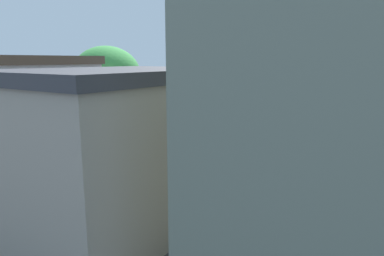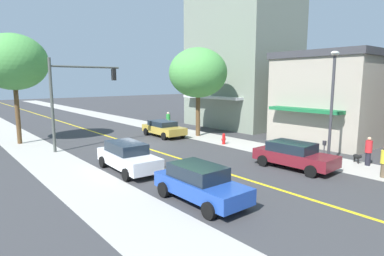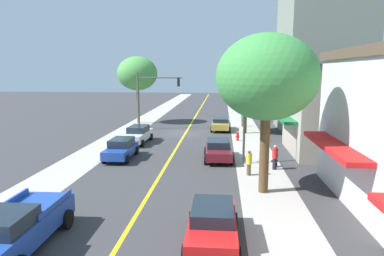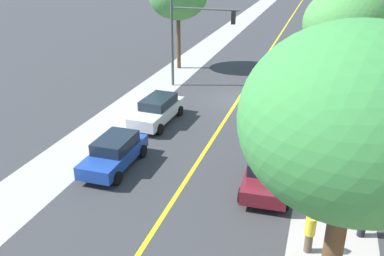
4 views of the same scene
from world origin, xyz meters
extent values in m
plane|color=#38383A|center=(0.00, 0.00, 0.00)|extent=(140.00, 140.00, 0.00)
cube|color=#ADA8A0|center=(-6.46, 0.00, 0.00)|extent=(3.15, 126.00, 0.01)
cube|color=#ADA8A0|center=(6.46, 0.00, 0.00)|extent=(3.15, 126.00, 0.01)
cube|color=yellow|center=(0.00, 0.00, 0.00)|extent=(0.20, 126.00, 0.00)
cube|color=gray|center=(-14.37, -2.66, 7.51)|extent=(8.08, 10.07, 15.02)
cube|color=#B7BABF|center=(-9.82, -2.66, 3.20)|extent=(1.02, 7.65, 0.24)
cube|color=#A39989|center=(-14.37, 8.19, 3.27)|extent=(9.99, 7.21, 6.54)
cube|color=#38383D|center=(-14.37, 8.19, 6.79)|extent=(10.29, 7.51, 0.50)
cube|color=#196638|center=(-8.88, 8.19, 2.78)|extent=(1.00, 5.48, 0.24)
cylinder|color=brown|center=(6.72, -6.73, 2.20)|extent=(0.33, 0.33, 4.40)
ellipsoid|color=#4C9947|center=(6.72, -6.73, 6.26)|extent=(4.96, 4.96, 4.22)
cylinder|color=brown|center=(-6.31, -0.58, 1.82)|extent=(0.39, 0.39, 3.64)
ellipsoid|color=#4C9947|center=(-6.31, -0.58, 5.53)|extent=(5.05, 5.05, 4.29)
cylinder|color=red|center=(-5.38, 3.59, 0.34)|extent=(0.24, 0.24, 0.68)
sphere|color=red|center=(-5.38, 3.59, 0.75)|extent=(0.22, 0.22, 0.22)
cylinder|color=red|center=(-5.55, 3.59, 0.37)|extent=(0.10, 0.10, 0.10)
cylinder|color=red|center=(-5.21, 3.59, 0.37)|extent=(0.10, 0.10, 0.10)
cylinder|color=#4C4C51|center=(-5.46, 11.63, 0.60)|extent=(0.07, 0.07, 1.20)
cube|color=#2D2D33|center=(-5.46, 11.63, 1.33)|extent=(0.12, 0.18, 0.26)
cylinder|color=#474C47|center=(5.52, -1.88, 3.19)|extent=(0.20, 0.20, 6.38)
cylinder|color=#474C47|center=(3.03, -1.88, 5.83)|extent=(4.97, 0.14, 0.14)
cube|color=black|center=(0.95, -1.88, 5.33)|extent=(0.26, 0.32, 0.90)
sphere|color=red|center=(0.95, -1.88, 5.63)|extent=(0.20, 0.20, 0.20)
sphere|color=yellow|center=(0.95, -1.88, 5.33)|extent=(0.20, 0.20, 0.20)
sphere|color=green|center=(0.95, -1.88, 5.03)|extent=(0.20, 0.20, 0.20)
cylinder|color=#38383D|center=(-5.44, 11.92, 3.10)|extent=(0.16, 0.16, 6.21)
ellipsoid|color=silver|center=(-5.44, 11.92, 6.36)|extent=(0.70, 0.36, 0.24)
cube|color=#B29338|center=(-3.76, -2.19, 0.62)|extent=(2.03, 4.56, 0.60)
cube|color=#19232D|center=(-3.77, -2.42, 1.14)|extent=(1.73, 2.49, 0.43)
cylinder|color=black|center=(-4.65, -0.67, 0.32)|extent=(0.24, 0.65, 0.64)
cylinder|color=black|center=(-2.78, -0.74, 0.32)|extent=(0.24, 0.65, 0.64)
cylinder|color=black|center=(-4.75, -3.64, 0.32)|extent=(0.24, 0.65, 0.64)
cylinder|color=black|center=(-2.88, -3.71, 0.32)|extent=(0.24, 0.65, 0.64)
cube|color=#1E429E|center=(3.69, 11.31, 0.63)|extent=(1.71, 4.29, 0.62)
cube|color=#19232D|center=(3.69, 11.09, 1.22)|extent=(1.51, 2.32, 0.56)
cylinder|color=black|center=(2.84, 12.72, 0.32)|extent=(0.22, 0.64, 0.64)
cylinder|color=black|center=(4.55, 12.73, 0.32)|extent=(0.22, 0.64, 0.64)
cylinder|color=black|center=(2.84, 9.89, 0.32)|extent=(0.22, 0.64, 0.64)
cylinder|color=black|center=(4.55, 9.89, 0.32)|extent=(0.22, 0.64, 0.64)
cube|color=maroon|center=(-3.62, 10.91, 0.63)|extent=(2.06, 4.51, 0.62)
cube|color=#19232D|center=(-3.61, 10.69, 1.20)|extent=(1.75, 2.47, 0.52)
cylinder|color=black|center=(-4.62, 12.33, 0.32)|extent=(0.25, 0.65, 0.64)
cylinder|color=black|center=(-2.76, 12.41, 0.32)|extent=(0.25, 0.65, 0.64)
cylinder|color=black|center=(-4.48, 9.41, 0.32)|extent=(0.25, 0.65, 0.64)
cylinder|color=black|center=(-2.62, 9.49, 0.32)|extent=(0.25, 0.65, 0.64)
cube|color=silver|center=(3.83, 5.47, 0.66)|extent=(1.93, 4.75, 0.69)
cube|color=#19232D|center=(3.82, 5.24, 1.28)|extent=(1.62, 2.59, 0.55)
cylinder|color=black|center=(3.05, 7.06, 0.32)|extent=(0.25, 0.65, 0.64)
cylinder|color=black|center=(4.76, 6.97, 0.32)|extent=(0.25, 0.65, 0.64)
cylinder|color=black|center=(2.90, 3.97, 0.32)|extent=(0.25, 0.65, 0.64)
cylinder|color=black|center=(4.61, 3.89, 0.32)|extent=(0.25, 0.65, 0.64)
cylinder|color=black|center=(-7.44, 13.26, 0.38)|extent=(0.28, 0.28, 0.77)
cylinder|color=red|center=(-7.44, 13.26, 1.12)|extent=(0.38, 0.38, 0.70)
sphere|color=tan|center=(-7.44, 13.26, 1.57)|extent=(0.22, 0.22, 0.22)
cylinder|color=brown|center=(-6.34, -5.16, 0.40)|extent=(0.30, 0.30, 0.80)
cylinder|color=#288C38|center=(-6.34, -5.16, 1.17)|extent=(0.39, 0.39, 0.73)
sphere|color=beige|center=(-6.34, -5.16, 1.64)|extent=(0.23, 0.23, 0.23)
cylinder|color=brown|center=(-5.61, 14.74, 0.37)|extent=(0.28, 0.28, 0.74)
ellipsoid|color=black|center=(-7.58, 12.57, 0.38)|extent=(0.60, 0.65, 0.27)
sphere|color=black|center=(-7.37, 12.84, 0.47)|extent=(0.22, 0.22, 0.22)
cylinder|color=black|center=(-7.44, 12.74, 0.12)|extent=(0.10, 0.10, 0.25)
cylinder|color=black|center=(-7.71, 12.40, 0.12)|extent=(0.10, 0.10, 0.25)
camera|label=1|loc=(-25.23, -2.92, 7.43)|focal=32.03mm
camera|label=2|loc=(11.82, 20.60, 4.91)|focal=29.73mm
camera|label=3|loc=(-3.87, 36.27, 6.55)|focal=32.48mm
camera|label=4|loc=(-5.32, 27.21, 9.87)|focal=39.12mm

